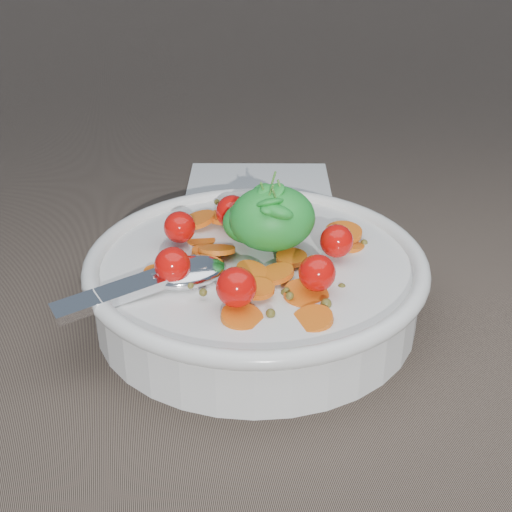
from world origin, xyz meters
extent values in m
plane|color=brown|center=(0.00, 0.00, 0.00)|extent=(6.00, 6.00, 0.00)
cylinder|color=silver|center=(0.03, 0.01, 0.03)|extent=(0.27, 0.27, 0.05)
torus|color=silver|center=(0.03, 0.01, 0.05)|extent=(0.28, 0.28, 0.01)
cylinder|color=silver|center=(0.03, 0.01, 0.00)|extent=(0.13, 0.13, 0.01)
cylinder|color=brown|center=(0.03, 0.01, 0.03)|extent=(0.24, 0.24, 0.04)
cylinder|color=orange|center=(-0.01, 0.03, 0.05)|extent=(0.04, 0.04, 0.01)
cylinder|color=orange|center=(-0.01, 0.08, 0.06)|extent=(0.04, 0.04, 0.02)
cylinder|color=orange|center=(0.02, -0.04, 0.06)|extent=(0.03, 0.03, 0.01)
cylinder|color=orange|center=(-0.05, 0.00, 0.05)|extent=(0.04, 0.04, 0.02)
cylinder|color=orange|center=(0.08, 0.09, 0.06)|extent=(0.03, 0.03, 0.01)
cylinder|color=orange|center=(0.11, 0.03, 0.06)|extent=(0.04, 0.04, 0.01)
cylinder|color=orange|center=(0.00, 0.02, 0.06)|extent=(0.04, 0.04, 0.02)
cylinder|color=orange|center=(0.06, 0.08, 0.06)|extent=(0.04, 0.04, 0.01)
cylinder|color=orange|center=(0.04, -0.02, 0.06)|extent=(0.03, 0.03, 0.01)
cylinder|color=orange|center=(0.05, -0.08, 0.05)|extent=(0.04, 0.04, 0.01)
cylinder|color=orange|center=(0.06, 0.00, 0.06)|extent=(0.03, 0.03, 0.01)
cylinder|color=orange|center=(0.00, -0.07, 0.05)|extent=(0.04, 0.04, 0.01)
cylinder|color=orange|center=(-0.01, 0.05, 0.05)|extent=(0.03, 0.03, 0.01)
cylinder|color=orange|center=(0.11, 0.02, 0.05)|extent=(0.03, 0.03, 0.01)
cylinder|color=orange|center=(0.02, -0.02, 0.06)|extent=(0.04, 0.04, 0.01)
cylinder|color=orange|center=(0.02, 0.09, 0.06)|extent=(0.05, 0.05, 0.01)
cylinder|color=orange|center=(0.06, -0.05, 0.05)|extent=(0.05, 0.04, 0.01)
sphere|color=brown|center=(0.01, 0.11, 0.06)|extent=(0.01, 0.01, 0.01)
sphere|color=brown|center=(0.02, 0.07, 0.05)|extent=(0.01, 0.01, 0.01)
sphere|color=brown|center=(0.04, -0.06, 0.06)|extent=(0.01, 0.01, 0.01)
sphere|color=brown|center=(0.13, 0.02, 0.05)|extent=(0.01, 0.01, 0.01)
sphere|color=brown|center=(0.02, -0.07, 0.05)|extent=(0.01, 0.01, 0.01)
sphere|color=brown|center=(0.07, -0.07, 0.05)|extent=(0.01, 0.01, 0.01)
sphere|color=brown|center=(0.07, 0.07, 0.06)|extent=(0.01, 0.01, 0.01)
sphere|color=brown|center=(0.10, 0.05, 0.05)|extent=(0.01, 0.01, 0.01)
sphere|color=brown|center=(0.05, -0.03, 0.06)|extent=(0.01, 0.01, 0.01)
sphere|color=brown|center=(0.04, -0.04, 0.05)|extent=(0.01, 0.01, 0.01)
sphere|color=brown|center=(0.07, -0.01, 0.06)|extent=(0.01, 0.01, 0.01)
sphere|color=brown|center=(0.10, 0.03, 0.05)|extent=(0.01, 0.01, 0.01)
sphere|color=brown|center=(-0.03, -0.03, 0.06)|extent=(0.01, 0.01, 0.01)
sphere|color=brown|center=(-0.02, -0.04, 0.06)|extent=(0.01, 0.01, 0.01)
sphere|color=brown|center=(0.09, -0.04, 0.05)|extent=(0.01, 0.01, 0.01)
sphere|color=brown|center=(0.00, -0.06, 0.06)|extent=(0.01, 0.01, 0.01)
sphere|color=brown|center=(0.06, -0.03, 0.05)|extent=(0.01, 0.01, 0.01)
sphere|color=brown|center=(0.04, -0.05, 0.06)|extent=(0.01, 0.01, 0.01)
sphere|color=brown|center=(0.02, 0.09, 0.06)|extent=(0.01, 0.01, 0.01)
sphere|color=brown|center=(0.01, 0.07, 0.06)|extent=(0.01, 0.01, 0.01)
sphere|color=#C30A07|center=(0.09, 0.00, 0.07)|extent=(0.03, 0.03, 0.03)
sphere|color=#C30A07|center=(0.06, 0.06, 0.07)|extent=(0.03, 0.03, 0.03)
sphere|color=#C30A07|center=(0.02, 0.07, 0.07)|extent=(0.03, 0.03, 0.03)
sphere|color=#C30A07|center=(-0.03, 0.05, 0.07)|extent=(0.03, 0.03, 0.03)
sphere|color=#C30A07|center=(-0.04, -0.02, 0.07)|extent=(0.03, 0.03, 0.03)
sphere|color=#C30A07|center=(0.00, -0.06, 0.07)|extent=(0.03, 0.03, 0.03)
sphere|color=#C30A07|center=(0.06, -0.05, 0.07)|extent=(0.03, 0.03, 0.03)
ellipsoid|color=green|center=(0.04, 0.02, 0.08)|extent=(0.07, 0.06, 0.05)
ellipsoid|color=green|center=(0.03, 0.03, 0.08)|extent=(0.04, 0.04, 0.03)
ellipsoid|color=green|center=(0.04, 0.04, 0.10)|extent=(0.02, 0.02, 0.02)
ellipsoid|color=green|center=(0.05, 0.03, 0.10)|extent=(0.02, 0.02, 0.02)
ellipsoid|color=green|center=(0.04, 0.00, 0.10)|extent=(0.03, 0.03, 0.02)
ellipsoid|color=green|center=(0.05, 0.02, 0.10)|extent=(0.03, 0.03, 0.02)
ellipsoid|color=green|center=(0.04, 0.01, 0.10)|extent=(0.03, 0.03, 0.02)
ellipsoid|color=green|center=(0.05, 0.01, 0.09)|extent=(0.03, 0.03, 0.02)
ellipsoid|color=green|center=(0.04, 0.02, 0.10)|extent=(0.02, 0.02, 0.01)
ellipsoid|color=green|center=(0.04, 0.01, 0.10)|extent=(0.03, 0.03, 0.02)
ellipsoid|color=green|center=(0.04, 0.02, 0.11)|extent=(0.03, 0.03, 0.02)
ellipsoid|color=green|center=(0.05, 0.04, 0.09)|extent=(0.03, 0.03, 0.02)
ellipsoid|color=green|center=(0.04, 0.02, 0.11)|extent=(0.03, 0.03, 0.02)
ellipsoid|color=green|center=(0.04, 0.00, 0.10)|extent=(0.02, 0.02, 0.01)
ellipsoid|color=green|center=(0.04, 0.03, 0.10)|extent=(0.03, 0.03, 0.02)
ellipsoid|color=green|center=(0.04, 0.02, 0.09)|extent=(0.02, 0.02, 0.01)
ellipsoid|color=green|center=(0.05, 0.03, 0.08)|extent=(0.03, 0.02, 0.02)
ellipsoid|color=green|center=(0.04, 0.02, 0.09)|extent=(0.03, 0.03, 0.02)
ellipsoid|color=green|center=(0.06, 0.02, 0.09)|extent=(0.04, 0.03, 0.02)
ellipsoid|color=green|center=(0.04, 0.02, 0.10)|extent=(0.03, 0.02, 0.02)
ellipsoid|color=green|center=(0.05, 0.02, 0.10)|extent=(0.02, 0.02, 0.01)
ellipsoid|color=green|center=(0.04, 0.03, 0.09)|extent=(0.03, 0.03, 0.02)
ellipsoid|color=green|center=(0.03, 0.02, 0.08)|extent=(0.04, 0.03, 0.03)
cylinder|color=#4C8C33|center=(0.05, 0.01, 0.10)|extent=(0.01, 0.01, 0.04)
cylinder|color=#4C8C33|center=(0.04, 0.02, 0.10)|extent=(0.02, 0.01, 0.04)
cylinder|color=#4C8C33|center=(0.04, 0.01, 0.10)|extent=(0.01, 0.02, 0.04)
cylinder|color=#4C8C33|center=(0.04, 0.03, 0.10)|extent=(0.01, 0.00, 0.04)
cylinder|color=#4C8C33|center=(0.05, 0.01, 0.10)|extent=(0.02, 0.02, 0.04)
ellipsoid|color=silver|center=(-0.03, -0.01, 0.06)|extent=(0.07, 0.06, 0.02)
cube|color=silver|center=(-0.07, -0.02, 0.06)|extent=(0.12, 0.06, 0.02)
cylinder|color=silver|center=(-0.05, -0.02, 0.06)|extent=(0.02, 0.02, 0.01)
cube|color=white|center=(0.08, 0.26, 0.00)|extent=(0.19, 0.17, 0.01)
camera|label=1|loc=(-0.06, -0.49, 0.33)|focal=50.00mm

